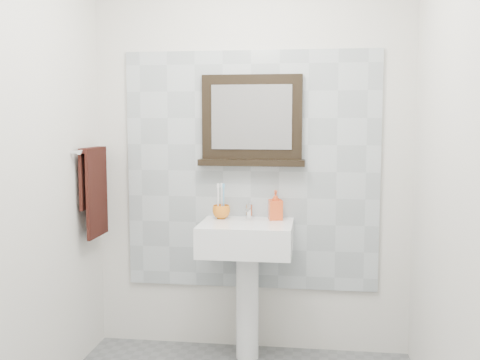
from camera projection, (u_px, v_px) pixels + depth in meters
The scene contains 12 objects.
back_wall at pixel (251, 155), 3.54m from camera, with size 2.00×0.01×2.50m, color silver.
front_wall at pixel (149, 210), 1.37m from camera, with size 2.00×0.01×2.50m, color silver.
left_wall at pixel (9, 168), 2.59m from camera, with size 0.01×2.20×2.50m, color silver.
right_wall at pixel (461, 173), 2.32m from camera, with size 0.01×2.20×2.50m, color silver.
splashback at pixel (251, 171), 3.54m from camera, with size 1.60×0.02×1.50m, color #A3ACB1.
pedestal_sink at pixel (247, 252), 3.38m from camera, with size 0.55×0.44×0.96m.
toothbrush_cup at pixel (221, 212), 3.49m from camera, with size 0.11×0.11×0.09m, color orange.
toothbrushes at pixel (221, 199), 3.48m from camera, with size 0.05×0.04×0.21m.
soap_dispenser at pixel (276, 205), 3.44m from camera, with size 0.08×0.08×0.18m, color red.
framed_mirror at pixel (252, 123), 3.48m from camera, with size 0.66×0.11×0.56m.
towel_bar at pixel (92, 151), 3.42m from camera, with size 0.07×0.40×0.03m.
hand_towel at pixel (94, 185), 3.44m from camera, with size 0.06×0.30×0.55m.
Camera 1 is at (0.40, -2.42, 1.47)m, focal length 42.00 mm.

